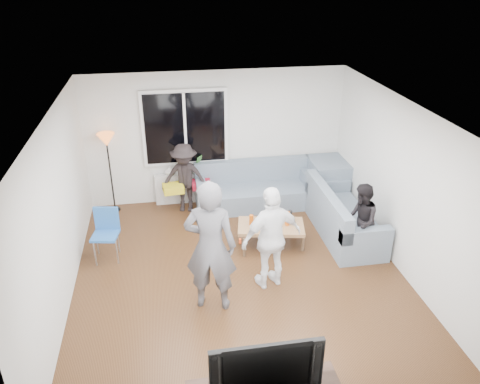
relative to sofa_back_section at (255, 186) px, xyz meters
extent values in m
cube|color=#56351C|center=(-0.68, -2.27, -0.45)|extent=(5.00, 5.50, 0.04)
cube|color=white|center=(-0.68, -2.27, 2.20)|extent=(5.00, 5.50, 0.04)
cube|color=silver|center=(-0.68, 0.50, 0.88)|extent=(5.00, 0.04, 2.60)
cube|color=silver|center=(-0.68, -5.04, 0.88)|extent=(5.00, 0.04, 2.60)
cube|color=silver|center=(-3.20, -2.27, 0.88)|extent=(0.04, 5.50, 2.60)
cube|color=silver|center=(1.84, -2.27, 0.88)|extent=(0.04, 5.50, 2.60)
cube|color=white|center=(-1.28, 0.42, 1.12)|extent=(1.62, 0.06, 1.47)
cube|color=black|center=(-1.28, 0.38, 1.12)|extent=(1.50, 0.02, 1.35)
cube|color=white|center=(-1.28, 0.37, 1.12)|extent=(0.05, 0.03, 1.35)
cube|color=silver|center=(-1.28, 0.38, -0.11)|extent=(1.30, 0.12, 0.62)
imported|color=#34702D|center=(-1.08, 0.35, 0.39)|extent=(0.25, 0.21, 0.39)
imported|color=white|center=(-1.62, 0.35, 0.29)|extent=(0.23, 0.23, 0.19)
cube|color=slate|center=(1.55, 0.00, 0.00)|extent=(0.85, 0.85, 0.85)
cube|color=gold|center=(-1.58, -0.02, 0.09)|extent=(0.41, 0.36, 0.14)
cube|color=maroon|center=(-1.04, 0.06, 0.09)|extent=(0.36, 0.30, 0.13)
cube|color=#956C48|center=(-0.02, -1.50, -0.22)|extent=(1.20, 0.80, 0.40)
cylinder|color=maroon|center=(-0.14, -1.45, 0.06)|extent=(0.17, 0.17, 0.17)
imported|color=#4B4B50|center=(-1.18, -2.87, 0.54)|extent=(0.80, 0.63, 1.93)
imported|color=white|center=(-0.26, -2.54, 0.38)|extent=(1.01, 0.63, 1.61)
imported|color=black|center=(1.34, -1.98, 0.20)|extent=(0.62, 0.71, 1.25)
imported|color=black|center=(-1.36, 0.03, 0.26)|extent=(0.97, 0.69, 1.36)
imported|color=black|center=(-0.86, -4.77, 0.35)|extent=(1.15, 0.15, 0.66)
cylinder|color=#BE4D0B|center=(-0.35, -1.44, 0.07)|extent=(0.07, 0.07, 0.19)
cylinder|color=#CC5612|center=(0.24, -1.54, 0.10)|extent=(0.07, 0.07, 0.25)
cylinder|color=black|center=(-0.01, -1.35, 0.09)|extent=(0.07, 0.07, 0.22)
cylinder|color=black|center=(0.33, -1.39, 0.07)|extent=(0.07, 0.07, 0.19)
cylinder|color=#1A8F22|center=(-0.12, -1.58, 0.10)|extent=(0.08, 0.08, 0.26)
camera|label=1|loc=(-1.69, -8.21, 3.99)|focal=35.51mm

